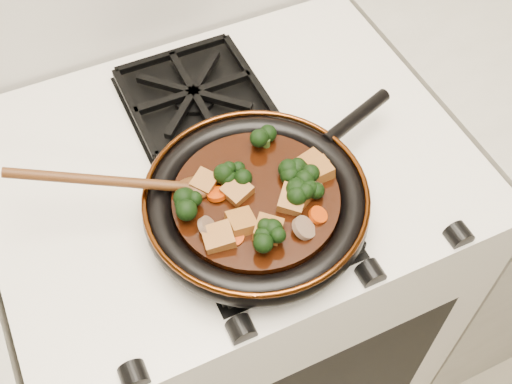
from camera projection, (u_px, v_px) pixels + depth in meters
name	position (u px, v px, depth m)	size (l,w,h in m)	color
stove	(234.00, 289.00, 1.40)	(0.76, 0.60, 0.90)	silver
burner_grate_front	(264.00, 220.00, 0.95)	(0.23, 0.23, 0.03)	black
burner_grate_back	(194.00, 96.00, 1.09)	(0.23, 0.23, 0.03)	black
skillet	(257.00, 202.00, 0.93)	(0.44, 0.33, 0.05)	black
braising_sauce	(256.00, 201.00, 0.92)	(0.24, 0.24, 0.02)	black
tofu_cube_0	(237.00, 191.00, 0.91)	(0.04, 0.03, 0.02)	brown
tofu_cube_1	(292.00, 200.00, 0.90)	(0.04, 0.04, 0.02)	brown
tofu_cube_2	(204.00, 183.00, 0.92)	(0.03, 0.03, 0.02)	brown
tofu_cube_3	(219.00, 238.00, 0.87)	(0.04, 0.04, 0.02)	brown
tofu_cube_4	(298.00, 196.00, 0.91)	(0.03, 0.04, 0.02)	brown
tofu_cube_5	(318.00, 171.00, 0.93)	(0.04, 0.03, 0.02)	brown
tofu_cube_6	(241.00, 223.00, 0.88)	(0.04, 0.04, 0.02)	brown
tofu_cube_7	(268.00, 230.00, 0.87)	(0.04, 0.04, 0.02)	brown
tofu_cube_8	(312.00, 164.00, 0.94)	(0.04, 0.04, 0.02)	brown
broccoli_floret_0	(266.00, 140.00, 0.96)	(0.06, 0.06, 0.06)	black
broccoli_floret_1	(301.00, 194.00, 0.90)	(0.06, 0.06, 0.05)	black
broccoli_floret_2	(306.00, 188.00, 0.91)	(0.06, 0.06, 0.06)	black
broccoli_floret_3	(268.00, 237.00, 0.86)	(0.06, 0.06, 0.06)	black
broccoli_floret_4	(191.00, 206.00, 0.89)	(0.06, 0.06, 0.05)	black
broccoli_floret_5	(294.00, 174.00, 0.93)	(0.06, 0.06, 0.05)	black
broccoli_floret_6	(233.00, 178.00, 0.92)	(0.06, 0.06, 0.05)	black
carrot_coin_0	(318.00, 215.00, 0.89)	(0.03, 0.03, 0.01)	#B23204
carrot_coin_1	(233.00, 235.00, 0.87)	(0.03, 0.03, 0.01)	#B23204
carrot_coin_2	(217.00, 194.00, 0.91)	(0.03, 0.03, 0.01)	#B23204
carrot_coin_3	(301.00, 167.00, 0.94)	(0.03, 0.03, 0.01)	#B23204
mushroom_slice_0	(304.00, 228.00, 0.88)	(0.04, 0.04, 0.01)	brown
mushroom_slice_1	(313.00, 178.00, 0.93)	(0.03, 0.03, 0.01)	brown
mushroom_slice_2	(208.00, 228.00, 0.88)	(0.03, 0.03, 0.01)	brown
wooden_spoon	(140.00, 183.00, 0.90)	(0.16, 0.08, 0.26)	#4B2810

